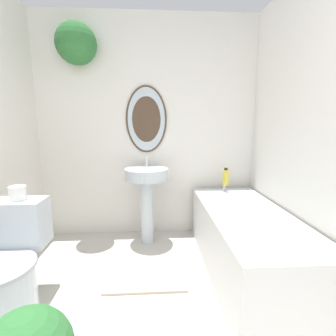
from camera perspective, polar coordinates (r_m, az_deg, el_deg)
name	(u,v)px	position (r m, az deg, el deg)	size (l,w,h in m)	color
wall_back	(139,117)	(2.73, -6.93, 11.76)	(2.49, 0.40, 2.40)	silver
toilet	(6,275)	(2.00, -33.79, -20.07)	(0.45, 0.65, 0.72)	silver
pedestal_sink	(147,187)	(2.54, -5.01, -4.50)	(0.45, 0.45, 0.90)	silver
bathtub	(246,240)	(2.26, 17.85, -15.82)	(0.66, 1.57, 0.61)	silver
shampoo_bottle	(226,177)	(2.69, 13.37, -2.06)	(0.07, 0.07, 0.18)	gold
bath_mat	(146,279)	(2.18, -5.25, -24.51)	(0.65, 0.34, 0.02)	#B7A88E
toilet_paper_roll	(18,193)	(2.01, -31.77, -5.02)	(0.11, 0.11, 0.10)	white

